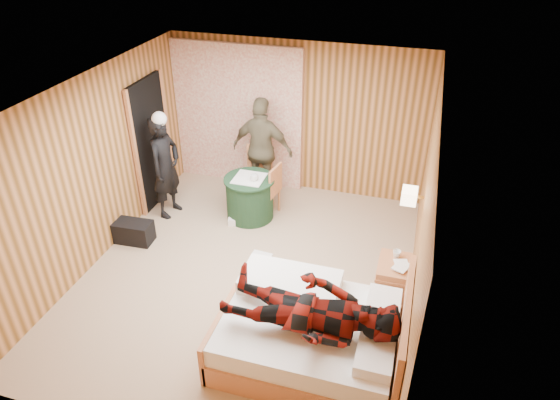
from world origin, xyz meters
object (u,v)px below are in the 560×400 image
(nightstand, at_px, (393,280))
(woman_standing, at_px, (166,167))
(duffel_bag, at_px, (133,232))
(man_at_table, at_px, (262,150))
(wall_lamp, at_px, (410,196))
(chair_far, at_px, (260,168))
(round_table, at_px, (250,197))
(chair_near, at_px, (270,187))
(bed, at_px, (312,332))
(man_on_bed, at_px, (311,302))

(nightstand, relative_size, woman_standing, 0.34)
(duffel_bag, distance_m, man_at_table, 2.36)
(wall_lamp, xyz_separation_m, chair_far, (-2.39, 1.52, -0.76))
(man_at_table, bearing_deg, round_table, 94.27)
(chair_near, bearing_deg, man_at_table, -142.06)
(bed, distance_m, woman_standing, 3.57)
(man_at_table, height_order, man_on_bed, man_on_bed)
(wall_lamp, relative_size, bed, 0.13)
(chair_near, xyz_separation_m, woman_standing, (-1.53, -0.40, 0.31))
(wall_lamp, bearing_deg, duffel_bag, -176.91)
(nightstand, xyz_separation_m, man_on_bed, (-0.73, -1.37, 0.66))
(round_table, xyz_separation_m, woman_standing, (-1.25, -0.25, 0.46))
(duffel_bag, distance_m, man_on_bed, 3.45)
(bed, relative_size, man_at_table, 1.13)
(duffel_bag, bearing_deg, chair_near, 33.35)
(chair_far, relative_size, man_on_bed, 0.53)
(wall_lamp, relative_size, chair_far, 0.28)
(nightstand, height_order, man_on_bed, man_on_bed)
(chair_near, height_order, duffel_bag, chair_near)
(man_at_table, bearing_deg, chair_near, 123.08)
(chair_near, distance_m, man_at_table, 0.68)
(bed, xyz_separation_m, man_at_table, (-1.56, 3.05, 0.57))
(duffel_bag, height_order, man_on_bed, man_on_bed)
(round_table, height_order, chair_near, chair_near)
(round_table, relative_size, woman_standing, 0.48)
(chair_near, bearing_deg, round_table, -52.85)
(wall_lamp, relative_size, woman_standing, 0.16)
(man_on_bed, bearing_deg, duffel_bag, 153.18)
(wall_lamp, relative_size, nightstand, 0.46)
(wall_lamp, distance_m, man_at_table, 2.86)
(round_table, xyz_separation_m, man_at_table, (0.00, 0.65, 0.51))
(round_table, height_order, woman_standing, woman_standing)
(chair_near, bearing_deg, bed, 35.94)
(wall_lamp, bearing_deg, man_on_bed, -114.20)
(chair_near, xyz_separation_m, duffel_bag, (-1.69, -1.25, -0.34))
(chair_far, distance_m, chair_near, 0.57)
(round_table, bearing_deg, man_at_table, 90.00)
(chair_far, height_order, woman_standing, woman_standing)
(bed, xyz_separation_m, nightstand, (0.75, 1.14, -0.02))
(chair_far, height_order, man_on_bed, man_on_bed)
(nightstand, distance_m, chair_near, 2.48)
(bed, xyz_separation_m, man_on_bed, (0.02, -0.23, 0.65))
(man_on_bed, bearing_deg, chair_near, 115.26)
(woman_standing, bearing_deg, duffel_bag, 177.22)
(man_on_bed, bearing_deg, bed, 95.40)
(bed, distance_m, duffel_bag, 3.25)
(chair_far, relative_size, woman_standing, 0.57)
(bed, relative_size, chair_near, 2.25)
(nightstand, bearing_deg, man_at_table, 140.57)
(chair_far, xyz_separation_m, chair_near, (0.31, -0.47, -0.04))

